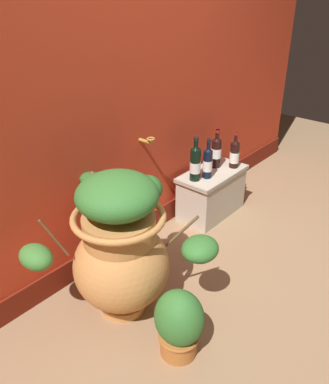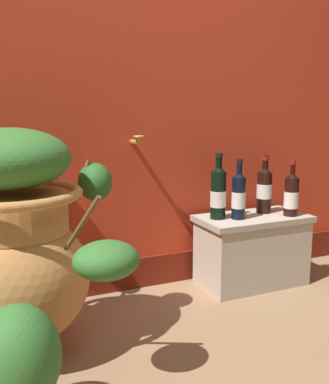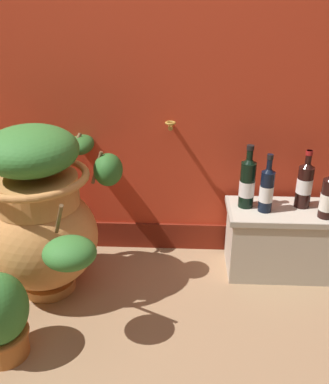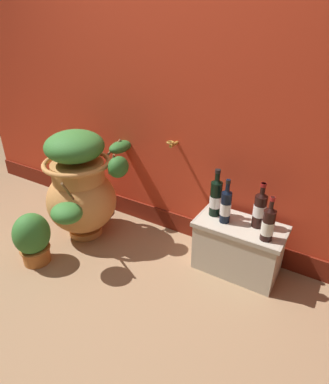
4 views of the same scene
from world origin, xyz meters
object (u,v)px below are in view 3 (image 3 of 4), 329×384
Objects in this scene: wine_bottle_middle at (247,181)px; terracotta_urn at (41,215)px; wine_bottle_back at (305,183)px; wine_bottle_right at (328,196)px; wine_bottle_left at (267,188)px.

terracotta_urn is at bearing -166.25° from wine_bottle_middle.
wine_bottle_back is at bearing 2.58° from wine_bottle_middle.
wine_bottle_back is (1.31, 0.26, 0.08)m from terracotta_urn.
wine_bottle_right is 0.15m from wine_bottle_back.
wine_bottle_middle reaches higher than wine_bottle_left.
wine_bottle_back is at bearing 127.67° from wine_bottle_right.
terracotta_urn is at bearing -174.04° from wine_bottle_right.
terracotta_urn is 1.13m from wine_bottle_left.
wine_bottle_right is at bearing -14.79° from wine_bottle_middle.
wine_bottle_left is 0.21m from wine_bottle_back.
terracotta_urn reaches higher than wine_bottle_back.
wine_bottle_middle reaches higher than wine_bottle_back.
wine_bottle_left is at bearing -163.36° from wine_bottle_back.
terracotta_urn is 1.34m from wine_bottle_back.
wine_bottle_back is (-0.09, 0.12, 0.02)m from wine_bottle_right.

